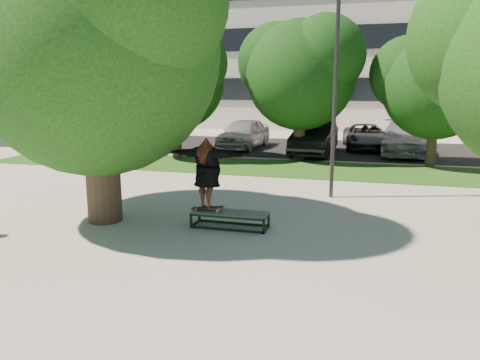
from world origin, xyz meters
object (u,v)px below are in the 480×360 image
(lamppost, at_px, (335,90))
(grind_box, at_px, (230,220))
(car_grey, at_px, (366,137))
(car_dark, at_px, (314,138))
(car_silver_b, at_px, (404,138))
(tree_left, at_px, (93,36))
(car_silver_a, at_px, (244,133))

(lamppost, relative_size, grind_box, 3.39)
(lamppost, relative_size, car_grey, 1.32)
(car_dark, relative_size, car_grey, 1.06)
(lamppost, relative_size, car_dark, 1.24)
(car_grey, bearing_deg, car_silver_b, -42.55)
(lamppost, height_order, car_silver_b, lamppost)
(grind_box, bearing_deg, tree_left, -176.74)
(tree_left, xyz_separation_m, lamppost, (5.29, 3.91, -1.27))
(grind_box, relative_size, car_silver_b, 0.34)
(car_silver_a, height_order, car_grey, car_silver_a)
(grind_box, bearing_deg, car_silver_b, 71.15)
(lamppost, distance_m, car_grey, 11.80)
(car_silver_a, bearing_deg, tree_left, -84.73)
(car_dark, bearing_deg, car_grey, 53.23)
(grind_box, relative_size, car_dark, 0.37)
(tree_left, xyz_separation_m, car_silver_a, (-0.11, 13.98, -3.64))
(car_dark, bearing_deg, tree_left, -104.29)
(grind_box, xyz_separation_m, car_dark, (0.56, 12.34, 0.62))
(lamppost, bearing_deg, car_dark, 99.87)
(car_silver_a, height_order, car_silver_b, car_silver_a)
(lamppost, distance_m, grind_box, 5.18)
(car_dark, bearing_deg, car_silver_a, 162.16)
(tree_left, height_order, car_grey, tree_left)
(car_silver_a, distance_m, car_silver_b, 8.09)
(car_dark, relative_size, car_silver_b, 0.92)
(car_dark, xyz_separation_m, car_grey, (2.36, 2.88, -0.16))
(grind_box, bearing_deg, car_grey, 79.16)
(grind_box, height_order, car_silver_b, car_silver_b)
(tree_left, xyz_separation_m, car_dark, (3.79, 12.53, -3.61))
(car_silver_b, bearing_deg, car_silver_a, -177.88)
(car_dark, bearing_deg, car_silver_b, 22.80)
(car_grey, bearing_deg, car_dark, -135.68)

